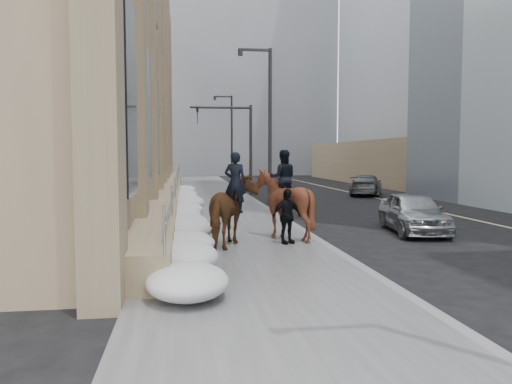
# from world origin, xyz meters

# --- Properties ---
(ground) EXTENTS (140.00, 140.00, 0.00)m
(ground) POSITION_xyz_m (0.00, 0.00, 0.00)
(ground) COLOR black
(ground) RESTS_ON ground
(sidewalk) EXTENTS (5.00, 80.00, 0.12)m
(sidewalk) POSITION_xyz_m (0.00, 10.00, 0.06)
(sidewalk) COLOR #4B4B4D
(sidewalk) RESTS_ON ground
(curb) EXTENTS (0.24, 80.00, 0.12)m
(curb) POSITION_xyz_m (2.62, 10.00, 0.06)
(curb) COLOR slate
(curb) RESTS_ON ground
(lane_line) EXTENTS (0.15, 70.00, 0.01)m
(lane_line) POSITION_xyz_m (10.50, 10.00, 0.01)
(lane_line) COLOR #BFB78C
(lane_line) RESTS_ON ground
(limestone_building) EXTENTS (6.10, 44.00, 18.00)m
(limestone_building) POSITION_xyz_m (-5.26, 19.96, 8.90)
(limestone_building) COLOR #957A61
(limestone_building) RESTS_ON ground
(bg_building_mid) EXTENTS (30.00, 12.00, 28.00)m
(bg_building_mid) POSITION_xyz_m (4.00, 60.00, 14.00)
(bg_building_mid) COLOR slate
(bg_building_mid) RESTS_ON ground
(bg_building_far) EXTENTS (24.00, 12.00, 20.00)m
(bg_building_far) POSITION_xyz_m (-6.00, 72.00, 10.00)
(bg_building_far) COLOR gray
(bg_building_far) RESTS_ON ground
(streetlight_mid) EXTENTS (1.71, 0.24, 8.00)m
(streetlight_mid) POSITION_xyz_m (2.74, 14.00, 4.58)
(streetlight_mid) COLOR #2D2D30
(streetlight_mid) RESTS_ON ground
(streetlight_far) EXTENTS (1.71, 0.24, 8.00)m
(streetlight_far) POSITION_xyz_m (2.74, 34.00, 4.58)
(streetlight_far) COLOR #2D2D30
(streetlight_far) RESTS_ON ground
(traffic_signal) EXTENTS (4.10, 0.22, 6.00)m
(traffic_signal) POSITION_xyz_m (2.07, 22.00, 4.00)
(traffic_signal) COLOR #2D2D30
(traffic_signal) RESTS_ON ground
(snow_bank) EXTENTS (1.70, 18.10, 0.76)m
(snow_bank) POSITION_xyz_m (-1.42, 8.11, 0.47)
(snow_bank) COLOR silver
(snow_bank) RESTS_ON sidewalk
(mounted_horse_left) EXTENTS (1.80, 2.59, 2.66)m
(mounted_horse_left) POSITION_xyz_m (-0.08, 2.94, 1.18)
(mounted_horse_left) COLOR #422614
(mounted_horse_left) RESTS_ON sidewalk
(mounted_horse_right) EXTENTS (1.96, 2.15, 2.73)m
(mounted_horse_right) POSITION_xyz_m (1.59, 4.08, 1.28)
(mounted_horse_right) COLOR #442013
(mounted_horse_right) RESTS_ON sidewalk
(pedestrian) EXTENTS (1.02, 0.70, 1.60)m
(pedestrian) POSITION_xyz_m (1.50, 3.15, 0.92)
(pedestrian) COLOR black
(pedestrian) RESTS_ON sidewalk
(car_silver) EXTENTS (2.31, 4.42, 1.43)m
(car_silver) POSITION_xyz_m (6.42, 5.28, 0.72)
(car_silver) COLOR #9FA2A6
(car_silver) RESTS_ON ground
(car_grey) EXTENTS (3.73, 5.10, 1.37)m
(car_grey) POSITION_xyz_m (10.63, 20.91, 0.69)
(car_grey) COLOR #4F5256
(car_grey) RESTS_ON ground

